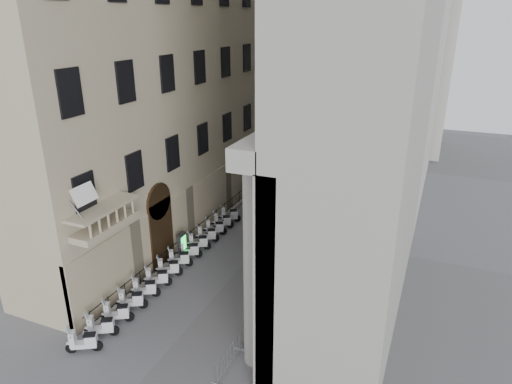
% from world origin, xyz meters
% --- Properties ---
extents(far_building, '(22.00, 10.00, 30.00)m').
position_xyz_m(far_building, '(0.00, 48.00, 15.00)').
color(far_building, beige).
rests_on(far_building, ground).
extents(iron_fence, '(0.30, 28.00, 1.40)m').
position_xyz_m(iron_fence, '(-4.30, 18.00, 0.00)').
color(iron_fence, black).
rests_on(iron_fence, ground).
extents(blue_awning, '(1.60, 3.00, 3.00)m').
position_xyz_m(blue_awning, '(4.15, 26.00, 0.00)').
color(blue_awning, navy).
rests_on(blue_awning, ground).
extents(flag, '(1.00, 1.40, 8.20)m').
position_xyz_m(flag, '(-4.00, 5.00, 0.00)').
color(flag, '#9E0C11').
rests_on(flag, ground).
extents(scooter_0, '(1.49, 1.18, 1.50)m').
position_xyz_m(scooter_0, '(-3.66, 3.27, 0.00)').
color(scooter_0, silver).
rests_on(scooter_0, ground).
extents(scooter_1, '(1.49, 1.18, 1.50)m').
position_xyz_m(scooter_1, '(-3.66, 4.52, 0.00)').
color(scooter_1, silver).
rests_on(scooter_1, ground).
extents(scooter_2, '(1.49, 1.18, 1.50)m').
position_xyz_m(scooter_2, '(-3.66, 5.76, 0.00)').
color(scooter_2, silver).
rests_on(scooter_2, ground).
extents(scooter_3, '(1.49, 1.18, 1.50)m').
position_xyz_m(scooter_3, '(-3.66, 7.01, 0.00)').
color(scooter_3, silver).
rests_on(scooter_3, ground).
extents(scooter_4, '(1.49, 1.18, 1.50)m').
position_xyz_m(scooter_4, '(-3.66, 8.26, 0.00)').
color(scooter_4, silver).
rests_on(scooter_4, ground).
extents(scooter_5, '(1.49, 1.18, 1.50)m').
position_xyz_m(scooter_5, '(-3.66, 9.50, 0.00)').
color(scooter_5, silver).
rests_on(scooter_5, ground).
extents(scooter_6, '(1.49, 1.18, 1.50)m').
position_xyz_m(scooter_6, '(-3.66, 10.75, 0.00)').
color(scooter_6, silver).
rests_on(scooter_6, ground).
extents(scooter_7, '(1.49, 1.18, 1.50)m').
position_xyz_m(scooter_7, '(-3.66, 12.00, 0.00)').
color(scooter_7, silver).
rests_on(scooter_7, ground).
extents(scooter_8, '(1.49, 1.18, 1.50)m').
position_xyz_m(scooter_8, '(-3.66, 13.24, 0.00)').
color(scooter_8, silver).
rests_on(scooter_8, ground).
extents(scooter_9, '(1.49, 1.18, 1.50)m').
position_xyz_m(scooter_9, '(-3.66, 14.49, 0.00)').
color(scooter_9, silver).
rests_on(scooter_9, ground).
extents(scooter_10, '(1.49, 1.18, 1.50)m').
position_xyz_m(scooter_10, '(-3.66, 15.74, 0.00)').
color(scooter_10, silver).
rests_on(scooter_10, ground).
extents(scooter_11, '(1.49, 1.18, 1.50)m').
position_xyz_m(scooter_11, '(-3.66, 16.98, 0.00)').
color(scooter_11, silver).
rests_on(scooter_11, ground).
extents(scooter_12, '(1.49, 1.18, 1.50)m').
position_xyz_m(scooter_12, '(-3.66, 18.23, 0.00)').
color(scooter_12, silver).
rests_on(scooter_12, ground).
extents(scooter_13, '(1.49, 1.18, 1.50)m').
position_xyz_m(scooter_13, '(-3.66, 19.48, 0.00)').
color(scooter_13, silver).
rests_on(scooter_13, ground).
extents(barrier_0, '(0.60, 2.40, 1.10)m').
position_xyz_m(barrier_0, '(3.27, 5.02, 0.00)').
color(barrier_0, '#ADAFB5').
rests_on(barrier_0, ground).
extents(barrier_1, '(0.60, 2.40, 1.10)m').
position_xyz_m(barrier_1, '(3.27, 7.52, 0.00)').
color(barrier_1, '#ADAFB5').
rests_on(barrier_1, ground).
extents(barrier_2, '(0.60, 2.40, 1.10)m').
position_xyz_m(barrier_2, '(3.27, 10.02, 0.00)').
color(barrier_2, '#ADAFB5').
rests_on(barrier_2, ground).
extents(barrier_3, '(0.60, 2.40, 1.10)m').
position_xyz_m(barrier_3, '(3.27, 12.52, 0.00)').
color(barrier_3, '#ADAFB5').
rests_on(barrier_3, ground).
extents(barrier_4, '(0.60, 2.40, 1.10)m').
position_xyz_m(barrier_4, '(3.27, 15.02, 0.00)').
color(barrier_4, '#ADAFB5').
rests_on(barrier_4, ground).
extents(barrier_5, '(0.60, 2.40, 1.10)m').
position_xyz_m(barrier_5, '(3.27, 17.52, 0.00)').
color(barrier_5, '#ADAFB5').
rests_on(barrier_5, ground).
extents(barrier_6, '(0.60, 2.40, 1.10)m').
position_xyz_m(barrier_6, '(3.27, 20.02, 0.00)').
color(barrier_6, '#ADAFB5').
rests_on(barrier_6, ground).
extents(barrier_7, '(0.60, 2.40, 1.10)m').
position_xyz_m(barrier_7, '(3.27, 22.52, 0.00)').
color(barrier_7, '#ADAFB5').
rests_on(barrier_7, ground).
extents(security_tent, '(4.26, 4.26, 3.46)m').
position_xyz_m(security_tent, '(-1.97, 25.48, 2.90)').
color(security_tent, silver).
rests_on(security_tent, ground).
extents(street_lamp, '(2.74, 0.45, 8.42)m').
position_xyz_m(street_lamp, '(-2.27, 24.81, 5.03)').
color(street_lamp, gray).
rests_on(street_lamp, ground).
extents(info_kiosk, '(0.32, 0.85, 1.76)m').
position_xyz_m(info_kiosk, '(-4.15, 13.16, 0.89)').
color(info_kiosk, black).
rests_on(info_kiosk, ground).
extents(pedestrian_a, '(0.72, 0.52, 1.81)m').
position_xyz_m(pedestrian_a, '(1.16, 30.25, 0.90)').
color(pedestrian_a, '#0D1134').
rests_on(pedestrian_a, ground).
extents(pedestrian_b, '(0.79, 0.64, 1.54)m').
position_xyz_m(pedestrian_b, '(1.42, 24.98, 0.77)').
color(pedestrian_b, black).
rests_on(pedestrian_b, ground).
extents(pedestrian_c, '(1.01, 0.69, 1.99)m').
position_xyz_m(pedestrian_c, '(0.94, 34.06, 0.99)').
color(pedestrian_c, black).
rests_on(pedestrian_c, ground).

